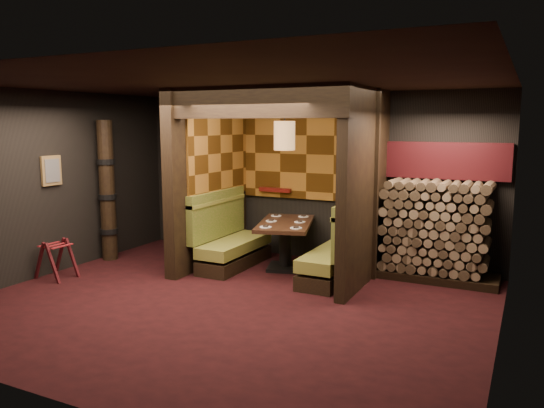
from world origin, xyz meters
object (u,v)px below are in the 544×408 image
Objects in this scene: luggage_rack at (56,258)px; dining_table at (285,236)px; booth_bench_right at (338,254)px; firewood_stack at (440,231)px; totem_column at (107,192)px; pendant_lamp at (284,136)px; booth_bench_left at (229,242)px.

dining_table is at bearing 34.22° from luggage_rack.
booth_bench_right is 1.56m from firewood_stack.
totem_column reaches higher than dining_table.
pendant_lamp is at bearing -167.06° from firewood_stack.
pendant_lamp is (0.92, 0.17, 1.75)m from booth_bench_left.
pendant_lamp reaches higher than firewood_stack.
luggage_rack is 1.51m from totem_column.
dining_table is at bearing 13.18° from booth_bench_left.
booth_bench_right is at bearing 0.00° from booth_bench_left.
firewood_stack reaches higher than booth_bench_right.
booth_bench_left reaches higher than dining_table.
dining_table is 1.79× the size of pendant_lamp.
totem_column is (-0.08, 1.23, 0.87)m from luggage_rack.
luggage_rack is at bearing -146.45° from pendant_lamp.
dining_table is 3.55m from luggage_rack.
totem_column is 5.50m from firewood_stack.
firewood_stack is (5.33, 1.25, -0.44)m from totem_column.
pendant_lamp reaches higher than luggage_rack.
luggage_rack is 0.36× the size of firewood_stack.
luggage_rack is at bearing -155.50° from booth_bench_right.
firewood_stack is (3.25, 0.70, 0.35)m from booth_bench_left.
booth_bench_left is 0.97× the size of dining_table.
totem_column is (-3.01, -0.77, 0.64)m from dining_table.
dining_table is at bearing 90.00° from pendant_lamp.
pendant_lamp reaches higher than booth_bench_right.
dining_table is (-0.97, 0.22, 0.14)m from booth_bench_right.
pendant_lamp is 0.53× the size of firewood_stack.
pendant_lamp is 0.38× the size of totem_column.
luggage_rack is (-2.93, -1.94, -1.84)m from pendant_lamp.
luggage_rack is 5.83m from firewood_stack.
firewood_stack is (1.35, 0.70, 0.35)m from booth_bench_right.
booth_bench_left is at bearing 41.52° from luggage_rack.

